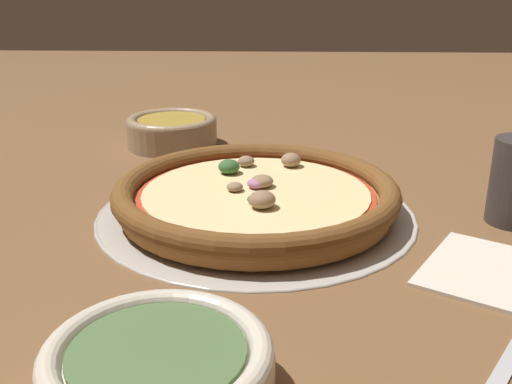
{
  "coord_description": "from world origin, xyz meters",
  "views": [
    {
      "loc": [
        -0.02,
        0.65,
        0.27
      ],
      "look_at": [
        0.0,
        0.0,
        0.03
      ],
      "focal_mm": 42.0,
      "sensor_mm": 36.0,
      "label": 1
    }
  ],
  "objects_px": {
    "bowl_far": "(158,370)",
    "bowl_near": "(172,130)",
    "pizza_tray": "(256,211)",
    "pizza": "(256,194)"
  },
  "relations": [
    {
      "from": "bowl_far",
      "to": "bowl_near",
      "type": "bearing_deg",
      "value": -81.28
    },
    {
      "from": "bowl_near",
      "to": "bowl_far",
      "type": "relative_size",
      "value": 0.95
    },
    {
      "from": "pizza",
      "to": "bowl_near",
      "type": "bearing_deg",
      "value": -62.91
    },
    {
      "from": "pizza_tray",
      "to": "pizza",
      "type": "bearing_deg",
      "value": -91.31
    },
    {
      "from": "pizza",
      "to": "bowl_far",
      "type": "height_order",
      "value": "pizza"
    },
    {
      "from": "pizza",
      "to": "pizza_tray",
      "type": "bearing_deg",
      "value": 88.69
    },
    {
      "from": "bowl_near",
      "to": "bowl_far",
      "type": "bearing_deg",
      "value": 98.72
    },
    {
      "from": "pizza_tray",
      "to": "bowl_near",
      "type": "height_order",
      "value": "bowl_near"
    },
    {
      "from": "pizza_tray",
      "to": "bowl_far",
      "type": "relative_size",
      "value": 2.44
    },
    {
      "from": "bowl_near",
      "to": "bowl_far",
      "type": "distance_m",
      "value": 0.62
    }
  ]
}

